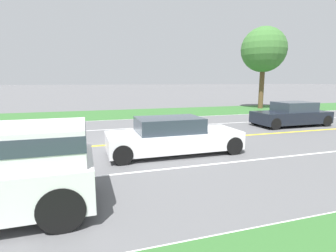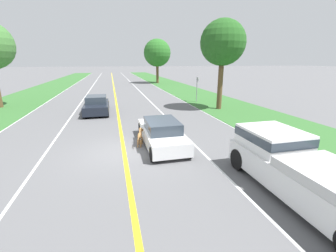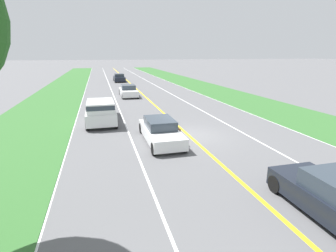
% 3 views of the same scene
% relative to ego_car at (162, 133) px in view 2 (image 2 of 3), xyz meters
% --- Properties ---
extents(ground_plane, '(400.00, 400.00, 0.00)m').
position_rel_ego_car_xyz_m(ground_plane, '(-1.91, -0.52, -0.61)').
color(ground_plane, '#5B5B5E').
extents(centre_divider_line, '(0.18, 160.00, 0.01)m').
position_rel_ego_car_xyz_m(centre_divider_line, '(-1.91, -0.52, -0.60)').
color(centre_divider_line, yellow).
rests_on(centre_divider_line, ground).
extents(lane_edge_line_right, '(0.14, 160.00, 0.01)m').
position_rel_ego_car_xyz_m(lane_edge_line_right, '(5.09, -0.52, -0.60)').
color(lane_edge_line_right, white).
rests_on(lane_edge_line_right, ground).
extents(lane_dash_same_dir, '(0.10, 160.00, 0.01)m').
position_rel_ego_car_xyz_m(lane_dash_same_dir, '(1.59, -0.52, -0.60)').
color(lane_dash_same_dir, white).
rests_on(lane_dash_same_dir, ground).
extents(lane_dash_oncoming, '(0.10, 160.00, 0.01)m').
position_rel_ego_car_xyz_m(lane_dash_oncoming, '(-5.41, -0.52, -0.60)').
color(lane_dash_oncoming, white).
rests_on(lane_dash_oncoming, ground).
extents(grass_verge_right, '(6.00, 160.00, 0.03)m').
position_rel_ego_car_xyz_m(grass_verge_right, '(8.09, -0.52, -0.59)').
color(grass_verge_right, '#33662D').
rests_on(grass_verge_right, ground).
extents(ego_car, '(1.80, 4.69, 1.29)m').
position_rel_ego_car_xyz_m(ego_car, '(0.00, 0.00, 0.00)').
color(ego_car, white).
rests_on(ego_car, ground).
extents(dog, '(0.42, 1.08, 0.84)m').
position_rel_ego_car_xyz_m(dog, '(-1.07, 0.13, -0.07)').
color(dog, olive).
rests_on(dog, ground).
extents(pickup_truck, '(2.06, 5.57, 1.72)m').
position_rel_ego_car_xyz_m(pickup_truck, '(3.20, -5.33, 0.28)').
color(pickup_truck, silver).
rests_on(pickup_truck, ground).
extents(oncoming_car, '(1.89, 4.34, 1.37)m').
position_rel_ego_car_xyz_m(oncoming_car, '(-3.54, 8.43, 0.03)').
color(oncoming_car, black).
rests_on(oncoming_car, ground).
extents(roadside_tree_right_near, '(3.72, 3.72, 7.40)m').
position_rel_ego_car_xyz_m(roadside_tree_right_near, '(6.82, 7.43, 4.88)').
color(roadside_tree_right_near, brown).
rests_on(roadside_tree_right_near, ground).
extents(roadside_tree_right_far, '(5.07, 5.07, 8.17)m').
position_rel_ego_car_xyz_m(roadside_tree_right_far, '(6.52, 33.16, 5.01)').
color(roadside_tree_right_far, brown).
rests_on(roadside_tree_right_far, ground).
extents(street_sign, '(0.11, 0.64, 2.59)m').
position_rel_ego_car_xyz_m(street_sign, '(6.20, 11.24, 1.02)').
color(street_sign, gray).
rests_on(street_sign, ground).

